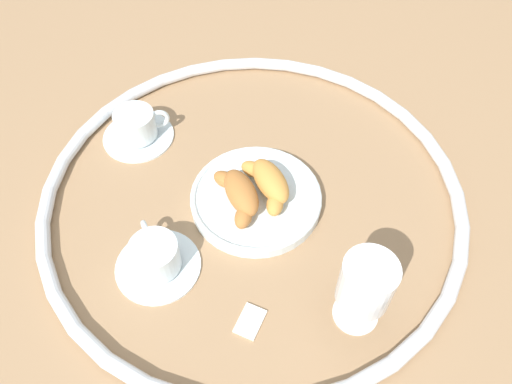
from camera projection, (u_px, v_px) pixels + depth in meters
The scene contains 9 objects.
ground_plane at pixel (253, 197), 0.88m from camera, with size 2.20×2.20×0.00m, color #997551.
table_chrome_rim at pixel (253, 193), 0.87m from camera, with size 0.74×0.74×0.02m, color silver.
pastry_plate at pixel (256, 198), 0.86m from camera, with size 0.23×0.23×0.02m.
croissant_large at pixel (269, 182), 0.84m from camera, with size 0.12×0.10×0.04m.
croissant_small at pixel (239, 194), 0.83m from camera, with size 0.13×0.10×0.04m.
coffee_cup_near at pixel (156, 258), 0.77m from camera, with size 0.14×0.14×0.06m.
coffee_cup_far at pixel (137, 127), 0.95m from camera, with size 0.14×0.14×0.06m.
juice_glass_left at pixel (366, 286), 0.67m from camera, with size 0.08×0.08×0.14m.
sugar_packet at pixel (250, 321), 0.73m from camera, with size 0.05×0.03×0.01m, color white.
Camera 1 is at (-0.53, -0.01, 0.70)m, focal length 35.02 mm.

